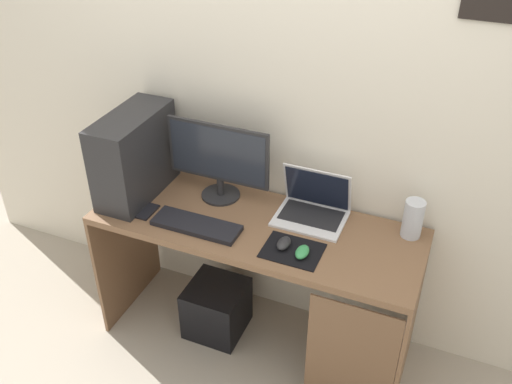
% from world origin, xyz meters
% --- Properties ---
extents(ground_plane, '(8.00, 8.00, 0.00)m').
position_xyz_m(ground_plane, '(0.00, 0.00, 0.00)').
color(ground_plane, '#9E9384').
extents(wall_back, '(4.00, 0.05, 2.60)m').
position_xyz_m(wall_back, '(0.00, 0.32, 1.30)').
color(wall_back, beige).
rests_on(wall_back, ground_plane).
extents(desk, '(1.57, 0.56, 0.77)m').
position_xyz_m(desk, '(0.02, -0.01, 0.62)').
color(desk, brown).
rests_on(desk, ground_plane).
extents(pc_tower, '(0.21, 0.48, 0.43)m').
position_xyz_m(pc_tower, '(-0.65, 0.02, 0.99)').
color(pc_tower, '#232326').
rests_on(pc_tower, desk).
extents(monitor, '(0.52, 0.19, 0.40)m').
position_xyz_m(monitor, '(-0.26, 0.14, 0.99)').
color(monitor, '#232326').
rests_on(monitor, desk).
extents(laptop, '(0.33, 0.25, 0.24)m').
position_xyz_m(laptop, '(0.22, 0.16, 0.82)').
color(laptop, silver).
rests_on(laptop, desk).
extents(speaker, '(0.09, 0.09, 0.18)m').
position_xyz_m(speaker, '(0.68, 0.19, 0.87)').
color(speaker, '#B7BCC6').
rests_on(speaker, desk).
extents(keyboard, '(0.42, 0.14, 0.02)m').
position_xyz_m(keyboard, '(-0.25, -0.13, 0.79)').
color(keyboard, black).
rests_on(keyboard, desk).
extents(mousepad, '(0.26, 0.20, 0.00)m').
position_xyz_m(mousepad, '(0.23, -0.12, 0.78)').
color(mousepad, black).
rests_on(mousepad, desk).
extents(mouse_left, '(0.06, 0.10, 0.03)m').
position_xyz_m(mouse_left, '(0.18, -0.11, 0.80)').
color(mouse_left, '#232326').
rests_on(mouse_left, mousepad).
extents(mouse_right, '(0.06, 0.10, 0.03)m').
position_xyz_m(mouse_right, '(0.28, -0.14, 0.80)').
color(mouse_right, '#338C4C').
rests_on(mouse_right, mousepad).
extents(cell_phone, '(0.07, 0.13, 0.01)m').
position_xyz_m(cell_phone, '(-0.52, -0.12, 0.78)').
color(cell_phone, black).
rests_on(cell_phone, desk).
extents(subwoofer, '(0.30, 0.30, 0.30)m').
position_xyz_m(subwoofer, '(-0.23, -0.02, 0.15)').
color(subwoofer, black).
rests_on(subwoofer, ground_plane).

